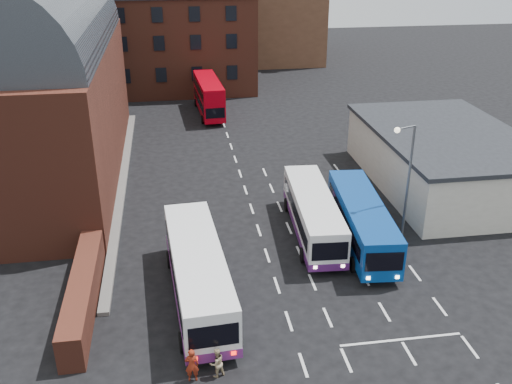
{
  "coord_description": "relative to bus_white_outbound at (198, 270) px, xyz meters",
  "views": [
    {
      "loc": [
        -5.14,
        -23.44,
        17.78
      ],
      "look_at": [
        0.0,
        10.0,
        2.2
      ],
      "focal_mm": 40.0,
      "sensor_mm": 36.0,
      "label": 1
    }
  ],
  "objects": [
    {
      "name": "forecourt_wall",
      "position": [
        -5.89,
        0.23,
        -0.88
      ],
      "size": [
        1.2,
        10.0,
        1.8
      ],
      "primitive_type": "cube",
      "color": "#602B1E",
      "rests_on": "ground"
    },
    {
      "name": "castle_keep",
      "position": [
        10.31,
        64.23,
        4.22
      ],
      "size": [
        22.0,
        22.0,
        12.0
      ],
      "primitive_type": "cube",
      "color": "brown",
      "rests_on": "ground"
    },
    {
      "name": "brick_terrace",
      "position": [
        -1.69,
        44.23,
        3.72
      ],
      "size": [
        22.0,
        10.0,
        11.0
      ],
      "primitive_type": "cube",
      "color": "brown",
      "rests_on": "ground"
    },
    {
      "name": "cream_building",
      "position": [
        19.31,
        12.23,
        0.38
      ],
      "size": [
        10.4,
        16.4,
        4.25
      ],
      "color": "beige",
      "rests_on": "ground"
    },
    {
      "name": "bus_white_inbound",
      "position": [
        7.6,
        5.93,
        -0.15
      ],
      "size": [
        3.01,
        10.21,
        2.75
      ],
      "rotation": [
        0.0,
        0.0,
        3.08
      ],
      "color": "white",
      "rests_on": "ground"
    },
    {
      "name": "railway_station",
      "position": [
        -11.19,
        19.23,
        5.86
      ],
      "size": [
        12.0,
        28.0,
        16.0
      ],
      "color": "#602B1E",
      "rests_on": "ground"
    },
    {
      "name": "pedestrian_beige",
      "position": [
        0.42,
        -5.83,
        -1.07
      ],
      "size": [
        0.85,
        0.77,
        1.43
      ],
      "primitive_type": "imported",
      "rotation": [
        0.0,
        0.0,
        3.55
      ],
      "color": "tan",
      "rests_on": "ground"
    },
    {
      "name": "bus_blue",
      "position": [
        10.31,
        4.47,
        -0.13
      ],
      "size": [
        3.29,
        10.42,
        2.8
      ],
      "rotation": [
        0.0,
        0.0,
        3.05
      ],
      "color": "navy",
      "rests_on": "ground"
    },
    {
      "name": "street_lamp",
      "position": [
        12.66,
        4.12,
        2.88
      ],
      "size": [
        1.5,
        0.7,
        7.73
      ],
      "rotation": [
        0.0,
        0.0,
        0.35
      ],
      "color": "#55585B",
      "rests_on": "ground"
    },
    {
      "name": "bus_white_outbound",
      "position": [
        0.0,
        0.0,
        0.0
      ],
      "size": [
        3.32,
        11.19,
        3.01
      ],
      "rotation": [
        0.0,
        0.0,
        0.06
      ],
      "color": "white",
      "rests_on": "ground"
    },
    {
      "name": "bus_red_double",
      "position": [
        3.14,
        33.14,
        0.21
      ],
      "size": [
        2.75,
        9.45,
        3.74
      ],
      "rotation": [
        0.0,
        0.0,
        3.2
      ],
      "color": "#AE000F",
      "rests_on": "ground"
    },
    {
      "name": "ground",
      "position": [
        4.31,
        -1.77,
        -1.78
      ],
      "size": [
        180.0,
        180.0,
        0.0
      ],
      "primitive_type": "plane",
      "color": "black"
    },
    {
      "name": "pedestrian_red",
      "position": [
        -0.65,
        -5.94,
        -0.95
      ],
      "size": [
        0.62,
        0.42,
        1.65
      ],
      "primitive_type": "imported",
      "rotation": [
        0.0,
        0.0,
        3.1
      ],
      "color": "maroon",
      "rests_on": "ground"
    }
  ]
}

